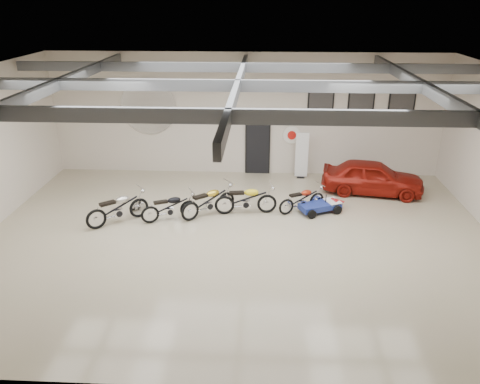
{
  "coord_description": "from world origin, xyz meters",
  "views": [
    {
      "loc": [
        0.71,
        -12.83,
        7.01
      ],
      "look_at": [
        0.0,
        1.2,
        1.1
      ],
      "focal_mm": 35.0,
      "sensor_mm": 36.0,
      "label": 1
    }
  ],
  "objects_px": {
    "motorcycle_gold": "(208,201)",
    "motorcycle_yellow": "(246,199)",
    "vintage_car": "(372,177)",
    "motorcycle_silver": "(118,208)",
    "motorcycle_black": "(169,207)",
    "go_kart": "(324,203)",
    "motorcycle_red": "(302,199)",
    "banner_stand": "(302,156)"
  },
  "relations": [
    {
      "from": "motorcycle_gold",
      "to": "motorcycle_red",
      "type": "relative_size",
      "value": 1.16
    },
    {
      "from": "banner_stand",
      "to": "motorcycle_red",
      "type": "bearing_deg",
      "value": -90.5
    },
    {
      "from": "motorcycle_silver",
      "to": "motorcycle_yellow",
      "type": "height_order",
      "value": "motorcycle_silver"
    },
    {
      "from": "motorcycle_gold",
      "to": "vintage_car",
      "type": "distance_m",
      "value": 6.44
    },
    {
      "from": "motorcycle_black",
      "to": "go_kart",
      "type": "xyz_separation_m",
      "value": [
        5.26,
        0.93,
        -0.17
      ]
    },
    {
      "from": "banner_stand",
      "to": "motorcycle_yellow",
      "type": "xyz_separation_m",
      "value": [
        -2.15,
        -3.6,
        -0.41
      ]
    },
    {
      "from": "motorcycle_silver",
      "to": "vintage_car",
      "type": "bearing_deg",
      "value": -20.1
    },
    {
      "from": "motorcycle_black",
      "to": "vintage_car",
      "type": "height_order",
      "value": "vintage_car"
    },
    {
      "from": "motorcycle_silver",
      "to": "motorcycle_gold",
      "type": "distance_m",
      "value": 3.02
    },
    {
      "from": "motorcycle_silver",
      "to": "go_kart",
      "type": "bearing_deg",
      "value": -28.82
    },
    {
      "from": "motorcycle_yellow",
      "to": "vintage_car",
      "type": "relative_size",
      "value": 0.56
    },
    {
      "from": "motorcycle_silver",
      "to": "motorcycle_red",
      "type": "xyz_separation_m",
      "value": [
        6.16,
        1.23,
        -0.09
      ]
    },
    {
      "from": "go_kart",
      "to": "motorcycle_black",
      "type": "bearing_deg",
      "value": 166.35
    },
    {
      "from": "motorcycle_yellow",
      "to": "vintage_car",
      "type": "height_order",
      "value": "vintage_car"
    },
    {
      "from": "motorcycle_gold",
      "to": "motorcycle_yellow",
      "type": "distance_m",
      "value": 1.29
    },
    {
      "from": "motorcycle_silver",
      "to": "vintage_car",
      "type": "height_order",
      "value": "vintage_car"
    },
    {
      "from": "go_kart",
      "to": "vintage_car",
      "type": "bearing_deg",
      "value": 18.22
    },
    {
      "from": "motorcycle_red",
      "to": "vintage_car",
      "type": "height_order",
      "value": "vintage_car"
    },
    {
      "from": "vintage_car",
      "to": "motorcycle_black",
      "type": "bearing_deg",
      "value": 119.99
    },
    {
      "from": "motorcycle_gold",
      "to": "go_kart",
      "type": "distance_m",
      "value": 4.03
    },
    {
      "from": "motorcycle_gold",
      "to": "motorcycle_black",
      "type": "bearing_deg",
      "value": 160.65
    },
    {
      "from": "banner_stand",
      "to": "vintage_car",
      "type": "relative_size",
      "value": 0.51
    },
    {
      "from": "motorcycle_black",
      "to": "motorcycle_yellow",
      "type": "distance_m",
      "value": 2.62
    },
    {
      "from": "motorcycle_silver",
      "to": "vintage_car",
      "type": "distance_m",
      "value": 9.45
    },
    {
      "from": "motorcycle_black",
      "to": "motorcycle_yellow",
      "type": "relative_size",
      "value": 0.9
    },
    {
      "from": "motorcycle_yellow",
      "to": "go_kart",
      "type": "xyz_separation_m",
      "value": [
        2.72,
        0.28,
        -0.23
      ]
    },
    {
      "from": "motorcycle_gold",
      "to": "vintage_car",
      "type": "height_order",
      "value": "vintage_car"
    },
    {
      "from": "motorcycle_red",
      "to": "go_kart",
      "type": "height_order",
      "value": "motorcycle_red"
    },
    {
      "from": "go_kart",
      "to": "motorcycle_red",
      "type": "bearing_deg",
      "value": 156.26
    },
    {
      "from": "banner_stand",
      "to": "motorcycle_black",
      "type": "bearing_deg",
      "value": -134.9
    },
    {
      "from": "motorcycle_silver",
      "to": "motorcycle_gold",
      "type": "xyz_separation_m",
      "value": [
        2.93,
        0.74,
        -0.01
      ]
    },
    {
      "from": "go_kart",
      "to": "vintage_car",
      "type": "xyz_separation_m",
      "value": [
        2.02,
        1.81,
        0.32
      ]
    },
    {
      "from": "motorcycle_black",
      "to": "go_kart",
      "type": "bearing_deg",
      "value": -14.1
    },
    {
      "from": "motorcycle_black",
      "to": "motorcycle_gold",
      "type": "distance_m",
      "value": 1.34
    },
    {
      "from": "motorcycle_silver",
      "to": "motorcycle_gold",
      "type": "relative_size",
      "value": 1.02
    },
    {
      "from": "banner_stand",
      "to": "motorcycle_silver",
      "type": "distance_m",
      "value": 7.82
    },
    {
      "from": "motorcycle_yellow",
      "to": "motorcycle_gold",
      "type": "bearing_deg",
      "value": -178.11
    },
    {
      "from": "motorcycle_yellow",
      "to": "vintage_car",
      "type": "bearing_deg",
      "value": 16.65
    },
    {
      "from": "motorcycle_gold",
      "to": "motorcycle_yellow",
      "type": "height_order",
      "value": "motorcycle_yellow"
    },
    {
      "from": "motorcycle_black",
      "to": "motorcycle_red",
      "type": "relative_size",
      "value": 1.05
    },
    {
      "from": "motorcycle_black",
      "to": "vintage_car",
      "type": "bearing_deg",
      "value": -3.49
    },
    {
      "from": "motorcycle_black",
      "to": "motorcycle_yellow",
      "type": "xyz_separation_m",
      "value": [
        2.54,
        0.65,
        0.06
      ]
    }
  ]
}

